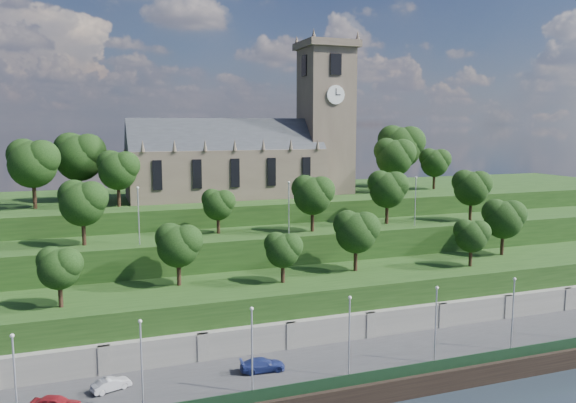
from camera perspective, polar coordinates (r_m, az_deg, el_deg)
name	(u,v)px	position (r m, az deg, el deg)	size (l,w,h in m)	color
promenade	(351,369)	(63.17, 6.44, -16.56)	(160.00, 12.00, 2.00)	#2D2D30
quay_wall	(379,393)	(58.28, 9.18, -18.69)	(160.00, 0.50, 2.20)	black
fence	(376,376)	(58.15, 8.89, -17.11)	(160.00, 0.10, 1.20)	#15301B
retaining_wall	(329,336)	(67.58, 4.18, -13.48)	(160.00, 2.10, 5.00)	slate
embankment_lower	(310,308)	(72.29, 2.25, -10.75)	(160.00, 12.00, 8.00)	#193511
embankment_upper	(282,271)	(81.60, -0.63, -7.11)	(160.00, 10.00, 12.00)	#193511
hilltop	(244,235)	(100.86, -4.50, -3.37)	(160.00, 32.00, 15.00)	#193511
church	(254,151)	(95.40, -3.51, 5.10)	(38.60, 12.35, 27.60)	brown
trees_lower	(346,234)	(72.45, 5.96, -3.35)	(65.63, 8.94, 8.28)	black
trees_upper	(313,193)	(79.99, 2.51, 0.90)	(63.29, 7.78, 8.26)	black
trees_hilltop	(262,154)	(95.40, -2.61, 4.83)	(75.03, 16.79, 11.96)	black
lamp_posts_promenade	(349,331)	(57.23, 6.25, -12.92)	(60.36, 0.36, 8.36)	#B2B2B7
lamp_posts_upper	(289,204)	(76.77, 0.08, -0.21)	(40.36, 0.36, 7.39)	#B2B2B7
car_middle	(111,384)	(58.38, -17.53, -17.28)	(1.28, 3.66, 1.21)	#A3A3A7
car_right	(262,365)	(59.76, -2.61, -16.23)	(1.88, 4.62, 1.34)	navy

